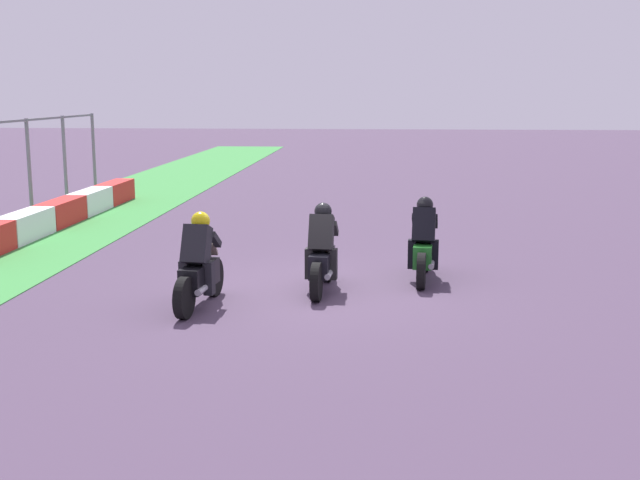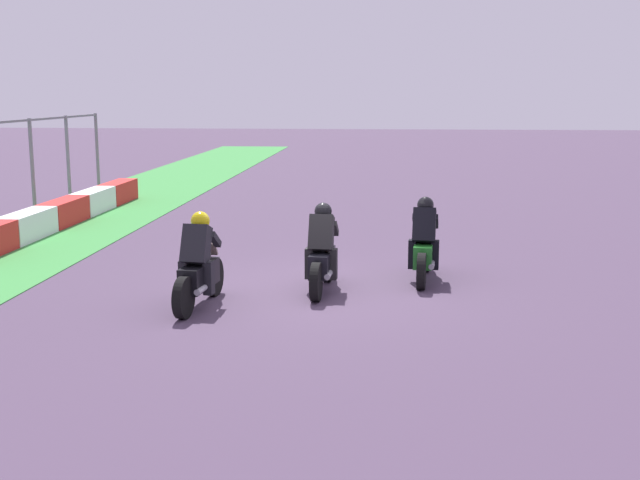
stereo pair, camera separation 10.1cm
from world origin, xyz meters
name	(u,v)px [view 1 (the left image)]	position (x,y,z in m)	size (l,w,h in m)	color
ground_plane	(317,290)	(0.00, 0.00, 0.00)	(120.00, 120.00, 0.00)	#48384E
rider_lane_a	(424,246)	(0.90, -1.86, 0.62)	(2.04, 0.56, 1.51)	black
rider_lane_b	(322,255)	(-0.04, -0.09, 0.62)	(2.04, 0.55, 1.51)	black
rider_lane_c	(199,268)	(-1.22, 1.76, 0.62)	(2.04, 0.57, 1.51)	black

